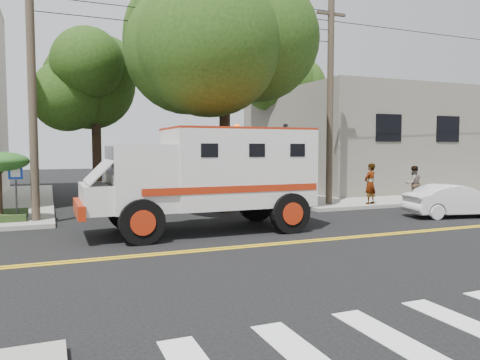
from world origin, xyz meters
name	(u,v)px	position (x,y,z in m)	size (l,w,h in m)	color
ground	(257,246)	(0.00, 0.00, 0.00)	(100.00, 100.00, 0.00)	black
sidewalk_ne	(361,187)	(13.50, 13.50, 0.07)	(17.00, 17.00, 0.15)	gray
building_right	(376,140)	(15.00, 14.00, 3.15)	(14.00, 12.00, 6.00)	#69655A
utility_pole_left	(32,92)	(-5.60, 6.00, 4.50)	(0.28, 0.28, 9.00)	#382D23
utility_pole_right	(330,105)	(6.30, 6.20, 4.50)	(0.28, 0.28, 9.00)	#382D23
tree_main	(237,33)	(1.94, 6.21, 7.20)	(6.08, 5.70, 9.85)	black
tree_left	(103,82)	(-2.68, 11.79, 5.73)	(4.48, 4.20, 7.70)	black
tree_right	(281,94)	(8.84, 15.77, 6.09)	(4.80, 4.50, 8.20)	black
traffic_signal	(285,158)	(3.80, 5.60, 2.23)	(0.15, 0.18, 3.60)	#3F3F42
accessibility_sign	(16,185)	(-6.20, 6.17, 1.37)	(0.45, 0.10, 2.02)	#3F3F42
armored_truck	(210,173)	(-0.46, 2.60, 1.86)	(7.18, 2.93, 3.26)	beige
parked_sedan	(455,201)	(9.17, 1.94, 0.62)	(1.32, 3.77, 1.24)	silver
pedestrian_a	(370,184)	(7.98, 5.50, 1.05)	(0.66, 0.43, 1.80)	gray
pedestrian_b	(413,184)	(10.48, 5.58, 0.98)	(0.80, 0.63, 1.65)	gray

